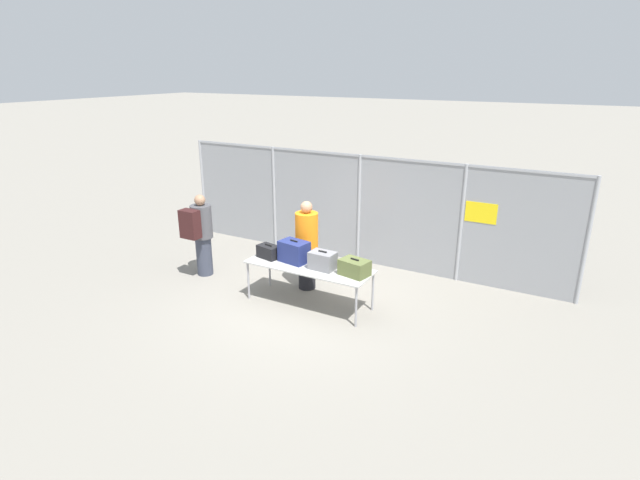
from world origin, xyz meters
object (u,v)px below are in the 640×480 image
object	(u,v)px
inspection_table	(309,268)
security_worker_near	(307,244)
suitcase_grey	(323,260)
utility_trailer	(418,229)
suitcase_olive	(354,267)
traveler_hooded	(200,232)
suitcase_black	(269,252)
suitcase_navy	(294,252)

from	to	relation	value
inspection_table	security_worker_near	size ratio (longest dim) A/B	1.32
suitcase_grey	utility_trailer	bearing A→B (deg)	84.30
suitcase_grey	suitcase_olive	xyz separation A→B (m)	(0.61, 0.02, -0.02)
inspection_table	utility_trailer	size ratio (longest dim) A/B	0.66
inspection_table	traveler_hooded	size ratio (longest dim) A/B	1.36
suitcase_black	utility_trailer	distance (m)	4.37
suitcase_black	suitcase_olive	distance (m)	1.75
suitcase_black	utility_trailer	size ratio (longest dim) A/B	0.13
suitcase_navy	utility_trailer	xyz separation A→B (m)	(1.03, 3.99, -0.53)
suitcase_black	traveler_hooded	distance (m)	1.77
suitcase_olive	inspection_table	bearing A→B (deg)	-178.76
suitcase_olive	security_worker_near	size ratio (longest dim) A/B	0.31
suitcase_olive	traveler_hooded	distance (m)	3.52
suitcase_navy	suitcase_olive	distance (m)	1.23
suitcase_navy	suitcase_olive	world-z (taller)	suitcase_navy
suitcase_black	suitcase_navy	xyz separation A→B (m)	(0.52, 0.06, 0.07)
suitcase_black	suitcase_navy	bearing A→B (deg)	6.98
inspection_table	suitcase_olive	size ratio (longest dim) A/B	4.33
suitcase_olive	suitcase_black	bearing A→B (deg)	-178.76
suitcase_navy	suitcase_olive	size ratio (longest dim) A/B	1.05
suitcase_black	suitcase_olive	xyz separation A→B (m)	(1.75, 0.04, 0.02)
suitcase_black	suitcase_grey	bearing A→B (deg)	0.70
suitcase_olive	suitcase_grey	bearing A→B (deg)	-177.74
suitcase_grey	utility_trailer	size ratio (longest dim) A/B	0.13
security_worker_near	inspection_table	bearing A→B (deg)	142.67
suitcase_olive	traveler_hooded	world-z (taller)	traveler_hooded
inspection_table	suitcase_grey	xyz separation A→B (m)	(0.28, -0.00, 0.20)
security_worker_near	suitcase_grey	bearing A→B (deg)	157.40
suitcase_black	utility_trailer	bearing A→B (deg)	69.15
inspection_table	suitcase_navy	distance (m)	0.42
suitcase_navy	suitcase_grey	distance (m)	0.62
suitcase_black	traveler_hooded	bearing A→B (deg)	176.27
suitcase_olive	security_worker_near	xyz separation A→B (m)	(-1.29, 0.59, 0.01)
suitcase_navy	suitcase_grey	size ratio (longest dim) A/B	1.23
suitcase_black	security_worker_near	distance (m)	0.77
suitcase_grey	utility_trailer	distance (m)	4.09
inspection_table	utility_trailer	world-z (taller)	inspection_table
utility_trailer	suitcase_grey	bearing A→B (deg)	-95.70
suitcase_black	inspection_table	bearing A→B (deg)	1.24
utility_trailer	traveler_hooded	bearing A→B (deg)	-130.06
suitcase_navy	traveler_hooded	bearing A→B (deg)	178.71
suitcase_grey	suitcase_olive	bearing A→B (deg)	2.26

